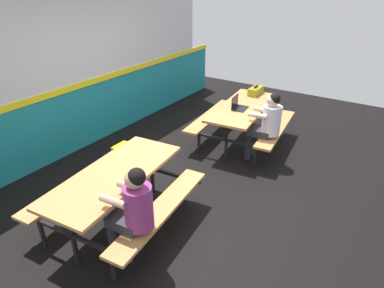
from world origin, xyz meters
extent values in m
cube|color=black|center=(0.00, 0.00, -0.01)|extent=(10.00, 10.00, 0.02)
cube|color=teal|center=(0.00, 2.30, 0.55)|extent=(8.00, 0.12, 1.10)
cube|color=yellow|center=(0.00, 2.24, 1.15)|extent=(8.00, 0.03, 0.10)
cube|color=silver|center=(0.00, 2.30, 1.90)|extent=(6.72, 0.12, 1.40)
cube|color=tan|center=(-1.45, 0.20, 0.72)|extent=(1.95, 0.94, 0.04)
cube|color=tan|center=(-1.38, -0.43, 0.43)|extent=(1.80, 0.47, 0.04)
cube|color=tan|center=(-1.51, 0.84, 0.43)|extent=(1.80, 0.47, 0.04)
cube|color=black|center=(-2.20, 0.12, 0.35)|extent=(0.04, 0.04, 0.70)
cube|color=black|center=(-2.20, 0.12, 0.39)|extent=(0.20, 1.55, 0.04)
cube|color=black|center=(-2.15, -0.38, 0.21)|extent=(0.04, 0.04, 0.41)
cube|color=black|center=(-2.26, 0.63, 0.21)|extent=(0.04, 0.04, 0.41)
cube|color=black|center=(-0.69, 0.28, 0.35)|extent=(0.04, 0.04, 0.70)
cube|color=black|center=(-0.69, 0.28, 0.39)|extent=(0.20, 1.55, 0.04)
cube|color=black|center=(-0.64, -0.22, 0.21)|extent=(0.04, 0.04, 0.41)
cube|color=black|center=(-0.75, 0.79, 0.21)|extent=(0.04, 0.04, 0.41)
cube|color=tan|center=(1.45, -0.10, 0.72)|extent=(1.95, 0.94, 0.04)
cube|color=tan|center=(1.51, -0.73, 0.43)|extent=(1.80, 0.47, 0.04)
cube|color=tan|center=(1.38, 0.53, 0.43)|extent=(1.80, 0.47, 0.04)
cube|color=black|center=(0.69, -0.18, 0.35)|extent=(0.04, 0.04, 0.70)
cube|color=black|center=(0.69, -0.18, 0.39)|extent=(0.20, 1.55, 0.04)
cube|color=black|center=(0.75, -0.69, 0.21)|extent=(0.04, 0.04, 0.41)
cube|color=black|center=(0.64, 0.32, 0.21)|extent=(0.04, 0.04, 0.41)
cube|color=black|center=(2.20, -0.02, 0.35)|extent=(0.04, 0.04, 0.70)
cube|color=black|center=(2.20, -0.02, 0.39)|extent=(0.20, 1.55, 0.04)
cube|color=black|center=(2.26, -0.53, 0.21)|extent=(0.04, 0.04, 0.41)
cube|color=black|center=(2.15, 0.49, 0.21)|extent=(0.04, 0.04, 0.41)
cylinder|color=#2D2D38|center=(-1.91, -0.16, 0.23)|extent=(0.11, 0.11, 0.45)
cylinder|color=#2D2D38|center=(-1.73, -0.14, 0.23)|extent=(0.11, 0.11, 0.45)
cube|color=#2D2D38|center=(-1.80, -0.30, 0.51)|extent=(0.34, 0.41, 0.12)
cylinder|color=#8C3372|center=(-1.79, -0.47, 0.75)|extent=(0.30, 0.30, 0.48)
cylinder|color=tan|center=(-1.95, -0.29, 0.85)|extent=(0.11, 0.31, 0.08)
cylinder|color=tan|center=(-1.67, -0.26, 0.85)|extent=(0.11, 0.31, 0.08)
sphere|color=tan|center=(-1.79, -0.45, 1.08)|extent=(0.20, 0.20, 0.20)
sphere|color=black|center=(-1.79, -0.48, 1.11)|extent=(0.18, 0.18, 0.18)
cylinder|color=#2D2D38|center=(0.96, -0.47, 0.23)|extent=(0.11, 0.11, 0.45)
cylinder|color=#2D2D38|center=(1.14, -0.45, 0.23)|extent=(0.11, 0.11, 0.45)
cube|color=#2D2D38|center=(1.07, -0.61, 0.51)|extent=(0.34, 0.41, 0.12)
cylinder|color=silver|center=(1.08, -0.78, 0.75)|extent=(0.30, 0.30, 0.48)
cylinder|color=beige|center=(0.92, -0.59, 0.85)|extent=(0.11, 0.31, 0.08)
cylinder|color=beige|center=(1.20, -0.56, 0.85)|extent=(0.11, 0.31, 0.08)
sphere|color=beige|center=(1.08, -0.76, 1.08)|extent=(0.20, 0.20, 0.20)
sphere|color=black|center=(1.08, -0.79, 1.11)|extent=(0.18, 0.18, 0.18)
cube|color=black|center=(1.29, -0.12, 0.75)|extent=(0.34, 0.25, 0.01)
cube|color=black|center=(1.28, -0.01, 0.86)|extent=(0.32, 0.04, 0.21)
cube|color=olive|center=(2.17, -0.02, 0.81)|extent=(0.40, 0.18, 0.14)
cube|color=black|center=(2.17, -0.02, 0.91)|extent=(0.16, 0.02, 0.02)
cube|color=yellow|center=(-0.47, 1.08, 0.22)|extent=(0.30, 0.18, 0.44)
cube|color=yellow|center=(-0.47, 1.19, 0.15)|extent=(0.21, 0.04, 0.19)
camera|label=1|loc=(-3.72, -2.39, 2.85)|focal=30.77mm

